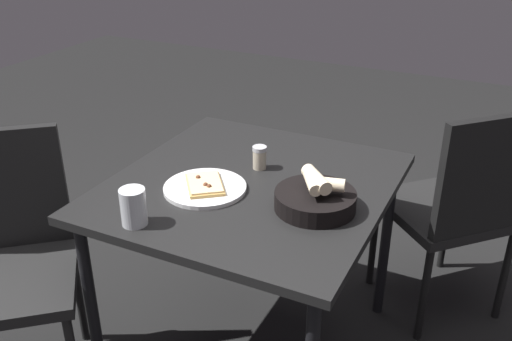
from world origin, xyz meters
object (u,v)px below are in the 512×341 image
Objects in this scene: chair_near at (461,202)px; beer_glass at (134,209)px; dining_table at (251,200)px; bread_basket at (316,198)px; pepper_shaker at (260,159)px; chair_far at (6,248)px; pizza_plate at (205,187)px.

beer_glass is at bearing -131.92° from chair_near.
chair_near is at bearing 39.76° from dining_table.
dining_table is 0.84m from chair_near.
chair_near is (0.83, 0.92, -0.24)m from beer_glass.
pepper_shaker is at bearing 146.86° from bread_basket.
chair_far is at bearing -143.04° from chair_near.
chair_near is at bearing 32.40° from pepper_shaker.
beer_glass is at bearing -144.69° from bread_basket.
pizza_plate is 3.27× the size of pepper_shaker.
pepper_shaker is at bearing 40.99° from chair_far.
pepper_shaker is at bearing 68.33° from pizza_plate.
beer_glass is at bearing 8.63° from chair_far.
chair_near is 1.01× the size of chair_far.
bread_basket is at bearing 6.64° from pizza_plate.
chair_near is (0.64, 0.53, -0.12)m from dining_table.
chair_far is (-0.50, -0.08, -0.24)m from beer_glass.
bread_basket is 2.22× the size of beer_glass.
chair_far reaches higher than dining_table.
beer_glass reaches higher than pizza_plate.
chair_far is at bearing -171.37° from beer_glass.
pepper_shaker reaches higher than dining_table.
bread_basket is 0.55m from beer_glass.
pizza_plate is 0.30× the size of chair_far.
bread_basket is at bearing 35.31° from beer_glass.
pizza_plate is at bearing 74.26° from beer_glass.
pepper_shaker is 0.91m from chair_far.
chair_near reaches higher than beer_glass.
beer_glass is 1.37× the size of pepper_shaker.
pizza_plate reaches higher than dining_table.
bread_basket is at bearing 22.59° from chair_far.
chair_near reaches higher than dining_table.
beer_glass is (-0.08, -0.27, 0.04)m from pizza_plate.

